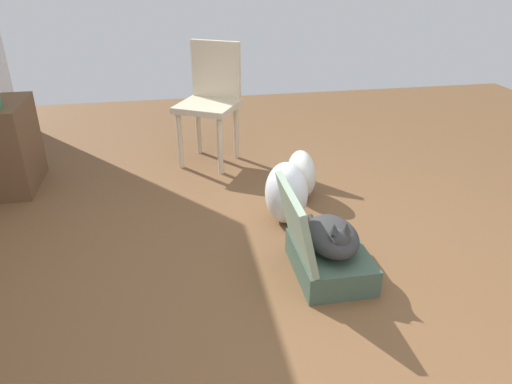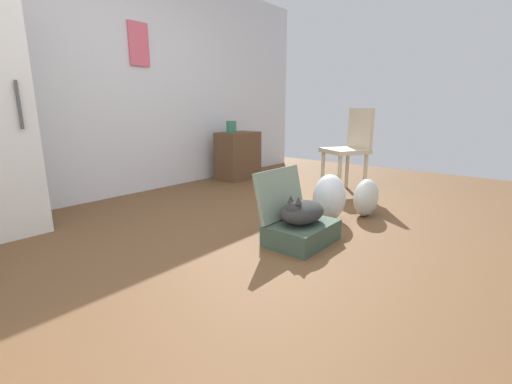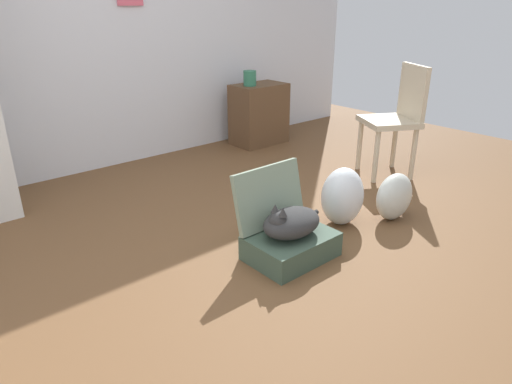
# 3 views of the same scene
# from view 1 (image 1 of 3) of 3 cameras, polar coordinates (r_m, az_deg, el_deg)

# --- Properties ---
(ground_plane) EXTENTS (7.68, 7.68, 0.00)m
(ground_plane) POSITION_cam_1_polar(r_m,az_deg,el_deg) (2.73, 4.92, -10.26)
(ground_plane) COLOR brown
(ground_plane) RESTS_ON ground
(suitcase_base) EXTENTS (0.53, 0.39, 0.16)m
(suitcase_base) POSITION_cam_1_polar(r_m,az_deg,el_deg) (2.76, 8.72, -8.04)
(suitcase_base) COLOR #384C3D
(suitcase_base) RESTS_ON ground
(suitcase_lid) EXTENTS (0.53, 0.12, 0.38)m
(suitcase_lid) POSITION_cam_1_polar(r_m,az_deg,el_deg) (2.56, 4.77, -3.58)
(suitcase_lid) COLOR gray
(suitcase_lid) RESTS_ON suitcase_base
(cat) EXTENTS (0.48, 0.28, 0.23)m
(cat) POSITION_cam_1_polar(r_m,az_deg,el_deg) (2.66, 9.02, -5.19)
(cat) COLOR #2D2D2D
(cat) RESTS_ON suitcase_base
(plastic_bag_white) EXTENTS (0.32, 0.28, 0.42)m
(plastic_bag_white) POSITION_cam_1_polar(r_m,az_deg,el_deg) (3.17, 3.61, -0.12)
(plastic_bag_white) COLOR silver
(plastic_bag_white) RESTS_ON ground
(plastic_bag_clear) EXTENTS (0.34, 0.20, 0.35)m
(plastic_bag_clear) POSITION_cam_1_polar(r_m,az_deg,el_deg) (3.54, 5.37, 2.12)
(plastic_bag_clear) COLOR silver
(plastic_bag_clear) RESTS_ON ground
(side_table) EXTENTS (0.59, 0.38, 0.66)m
(side_table) POSITION_cam_1_polar(r_m,az_deg,el_deg) (4.07, -27.47, 4.83)
(side_table) COLOR brown
(side_table) RESTS_ON ground
(chair) EXTENTS (0.61, 0.61, 0.99)m
(chair) POSITION_cam_1_polar(r_m,az_deg,el_deg) (4.08, -5.36, 11.02)
(chair) COLOR beige
(chair) RESTS_ON ground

